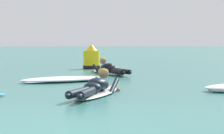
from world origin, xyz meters
The scene contains 5 objects.
ground_plane centered at (0.00, 10.00, 0.00)m, with size 120.00×120.00×0.00m, color #387A75.
surfer_near centered at (0.48, 3.37, 0.14)m, with size 1.16×2.51×0.54m.
surfer_far centered at (0.92, 8.79, 0.14)m, with size 1.28×2.58×0.53m.
whitewater_back centered at (-0.35, 6.29, 0.06)m, with size 2.37×1.73×0.13m.
channel_marker_buoy centered at (0.35, 11.47, 0.35)m, with size 0.63×0.63×0.91m.
Camera 1 is at (0.46, -5.27, 1.06)m, focal length 72.99 mm.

